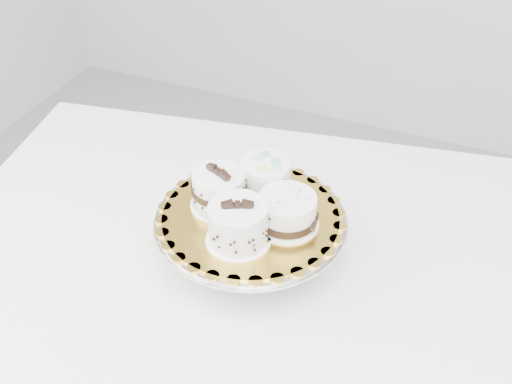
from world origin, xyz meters
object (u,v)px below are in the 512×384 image
at_px(table, 257,275).
at_px(cake_stand, 251,230).
at_px(cake_board, 251,216).
at_px(cake_ribbon, 288,212).
at_px(cake_swirl, 238,225).
at_px(cake_dots, 265,177).
at_px(cake_banded, 219,191).

bearing_deg(table, cake_stand, -101.36).
distance_m(cake_stand, cake_board, 0.03).
bearing_deg(cake_ribbon, cake_stand, 175.73).
xyz_separation_m(cake_swirl, cake_dots, (-0.01, 0.14, 0.00)).
height_order(cake_swirl, cake_ribbon, cake_swirl).
xyz_separation_m(cake_stand, cake_banded, (-0.06, 0.01, 0.06)).
relative_size(cake_board, cake_banded, 2.55).
relative_size(table, cake_banded, 10.81).
xyz_separation_m(cake_swirl, cake_banded, (-0.07, 0.07, -0.00)).
distance_m(table, cake_swirl, 0.23).
height_order(table, cake_board, cake_board).
bearing_deg(cake_board, table, 88.23).
distance_m(table, cake_ribbon, 0.21).
bearing_deg(cake_ribbon, cake_board, 175.73).
xyz_separation_m(table, cake_board, (-0.00, -0.03, 0.17)).
relative_size(cake_banded, cake_dots, 1.08).
bearing_deg(cake_dots, cake_board, -97.19).
height_order(cake_stand, cake_banded, cake_banded).
distance_m(cake_board, cake_dots, 0.08).
bearing_deg(cake_banded, cake_board, 18.64).
bearing_deg(cake_dots, cake_stand, -97.19).
bearing_deg(cake_stand, cake_dots, 91.14).
relative_size(cake_swirl, cake_banded, 1.06).
relative_size(cake_dots, cake_ribbon, 0.98).
relative_size(cake_stand, cake_dots, 3.01).
relative_size(cake_stand, cake_board, 1.09).
xyz_separation_m(cake_dots, cake_ribbon, (0.07, -0.07, -0.01)).
height_order(cake_board, cake_dots, cake_dots).
xyz_separation_m(table, cake_stand, (-0.00, -0.03, 0.14)).
xyz_separation_m(cake_board, cake_banded, (-0.06, 0.01, 0.03)).
xyz_separation_m(cake_board, cake_swirl, (0.01, -0.07, 0.04)).
distance_m(table, cake_dots, 0.21).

